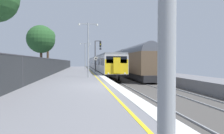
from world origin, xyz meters
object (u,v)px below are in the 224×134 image
Objects in this scene: speed_limit_sign at (96,62)px; platform_lamp_far at (85,54)px; platform_lamp_mid at (88,45)px; signal_gantry at (97,52)px; freight_train_adjacent_track at (118,61)px; background_tree_left at (41,40)px; background_tree_centre at (47,37)px; commuter_train_at_platform at (96,63)px.

platform_lamp_far is (-1.42, 9.23, 1.60)m from speed_limit_sign.
speed_limit_sign is 9.18m from platform_lamp_mid.
platform_lamp_far is at bearing 105.77° from signal_gantry.
freight_train_adjacent_track is 17.19m from background_tree_left.
platform_lamp_far is at bearing 33.36° from background_tree_left.
background_tree_centre is at bearing 146.72° from signal_gantry.
background_tree_left reaches higher than speed_limit_sign.
background_tree_left is at bearing -149.78° from freight_train_adjacent_track.
background_tree_centre is at bearing 134.13° from speed_limit_sign.
background_tree_centre reaches higher than signal_gantry.
platform_lamp_mid reaches higher than signal_gantry.
freight_train_adjacent_track is at bearing 30.22° from background_tree_left.
platform_lamp_mid reaches higher than speed_limit_sign.
background_tree_centre is (-8.36, 8.62, 4.65)m from speed_limit_sign.
platform_lamp_mid is at bearing -108.43° from freight_train_adjacent_track.
freight_train_adjacent_track is 5.40× the size of background_tree_centre.
background_tree_left is at bearing -146.64° from platform_lamp_far.
freight_train_adjacent_track is 11.51m from signal_gantry.
speed_limit_sign is 0.31× the size of background_tree_centre.
signal_gantry is 11.93m from platform_lamp_mid.
signal_gantry is 10.88m from background_tree_centre.
platform_lamp_far is at bearing 90.00° from platform_lamp_mid.
signal_gantry is at bearing 82.71° from speed_limit_sign.
background_tree_left is at bearing -118.64° from commuter_train_at_platform.
freight_train_adjacent_track is 23.05m from platform_lamp_mid.
background_tree_centre reaches higher than speed_limit_sign.
platform_lamp_far is (-7.27, -3.68, 1.43)m from freight_train_adjacent_track.
background_tree_centre reaches higher than platform_lamp_mid.
background_tree_centre is at bearing -175.02° from platform_lamp_far.
commuter_train_at_platform is at bearing 85.95° from signal_gantry.
commuter_train_at_platform is 20.99m from signal_gantry.
platform_lamp_mid is 18.13m from platform_lamp_far.
speed_limit_sign is 9.47m from platform_lamp_far.
freight_train_adjacent_track is (4.00, -10.84, 0.44)m from commuter_train_at_platform.
commuter_train_at_platform is 1.48× the size of freight_train_adjacent_track.
freight_train_adjacent_track is 8.27m from platform_lamp_far.
background_tree_left reaches higher than freight_train_adjacent_track.
platform_lamp_mid is 0.71× the size of background_tree_centre.
platform_lamp_far is at bearing -153.15° from freight_train_adjacent_track.
signal_gantry is at bearing -118.68° from freight_train_adjacent_track.
background_tree_left is (-9.07, 1.54, 2.02)m from signal_gantry.
commuter_train_at_platform is at bearing 110.28° from freight_train_adjacent_track.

